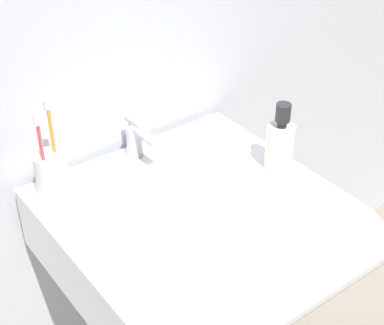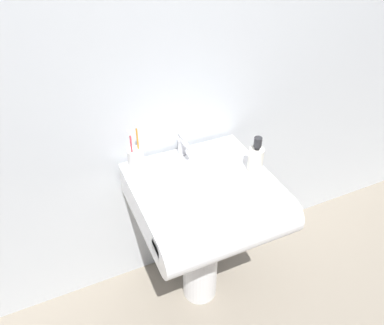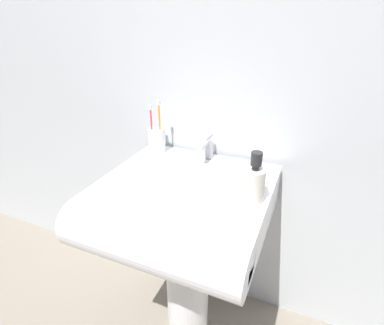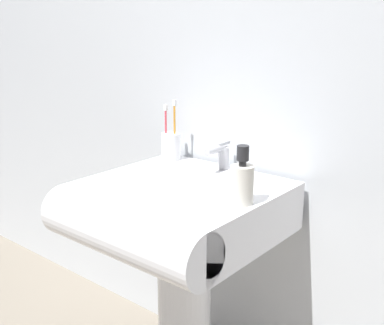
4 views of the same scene
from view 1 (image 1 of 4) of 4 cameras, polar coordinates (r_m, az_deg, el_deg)
name	(u,v)px [view 1 (image 1 of 4)]	position (r m, az deg, el deg)	size (l,w,h in m)	color
sink_basin	(204,240)	(1.22, 1.19, -7.52)	(0.55, 0.55, 0.15)	white
faucet	(139,138)	(1.31, -5.14, 2.38)	(0.04, 0.12, 0.09)	#B7B7BC
toothbrush_cup	(52,173)	(1.22, -13.46, -1.02)	(0.07, 0.07, 0.21)	white
soap_bottle	(280,144)	(1.28, 8.54, 1.78)	(0.06, 0.06, 0.16)	silver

